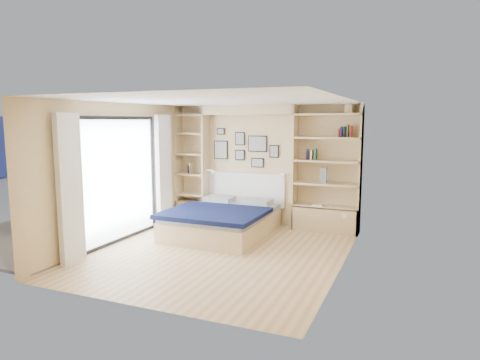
% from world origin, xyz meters
% --- Properties ---
extents(ground, '(4.50, 4.50, 0.00)m').
position_xyz_m(ground, '(0.00, 0.00, 0.00)').
color(ground, '#D9B87F').
rests_on(ground, ground).
extents(room_shell, '(4.50, 4.50, 4.50)m').
position_xyz_m(room_shell, '(-0.39, 1.52, 1.08)').
color(room_shell, '#D5B888').
rests_on(room_shell, ground).
extents(bed, '(1.80, 2.26, 1.07)m').
position_xyz_m(bed, '(-0.44, 1.09, 0.28)').
color(bed, tan).
rests_on(bed, ground).
extents(photo_gallery, '(1.48, 0.02, 0.82)m').
position_xyz_m(photo_gallery, '(-0.45, 2.22, 1.60)').
color(photo_gallery, black).
rests_on(photo_gallery, ground).
extents(reading_lamps, '(1.92, 0.12, 0.15)m').
position_xyz_m(reading_lamps, '(-0.30, 2.00, 1.10)').
color(reading_lamps, silver).
rests_on(reading_lamps, ground).
extents(shelf_decor, '(3.53, 0.23, 2.03)m').
position_xyz_m(shelf_decor, '(1.08, 2.07, 1.68)').
color(shelf_decor, '#A51E1E').
rests_on(shelf_decor, ground).
extents(deck, '(3.20, 4.00, 0.05)m').
position_xyz_m(deck, '(-3.60, 0.00, 0.00)').
color(deck, '#756456').
rests_on(deck, ground).
extents(deck_chair, '(0.63, 0.86, 0.78)m').
position_xyz_m(deck_chair, '(-3.86, -0.05, 0.37)').
color(deck_chair, tan).
rests_on(deck_chair, ground).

